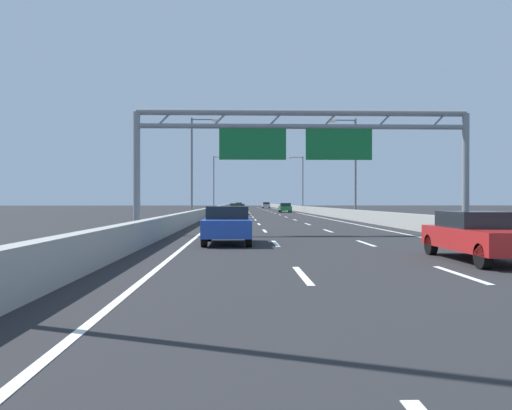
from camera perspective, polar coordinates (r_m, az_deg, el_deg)
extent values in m
plane|color=#262628|center=(99.42, 0.10, -0.59)|extent=(260.00, 260.00, 0.00)
cube|color=white|center=(12.05, 5.03, -7.54)|extent=(0.16, 3.00, 0.01)
cube|color=white|center=(20.97, 2.11, -4.17)|extent=(0.16, 3.00, 0.01)
cube|color=white|center=(29.94, 0.95, -2.81)|extent=(0.16, 3.00, 0.01)
cube|color=white|center=(38.92, 0.32, -2.08)|extent=(0.16, 3.00, 0.01)
cube|color=white|center=(47.91, -0.07, -1.62)|extent=(0.16, 3.00, 0.01)
cube|color=white|center=(56.90, -0.33, -1.31)|extent=(0.16, 3.00, 0.01)
cube|color=white|center=(65.89, -0.53, -1.08)|extent=(0.16, 3.00, 0.01)
cube|color=white|center=(74.89, -0.68, -0.90)|extent=(0.16, 3.00, 0.01)
cube|color=white|center=(83.88, -0.79, -0.77)|extent=(0.16, 3.00, 0.01)
cube|color=white|center=(92.88, -0.89, -0.66)|extent=(0.16, 3.00, 0.01)
cube|color=white|center=(101.88, -0.96, -0.57)|extent=(0.16, 3.00, 0.01)
cube|color=white|center=(110.88, -1.03, -0.49)|extent=(0.16, 3.00, 0.01)
cube|color=white|center=(119.88, -1.08, -0.43)|extent=(0.16, 3.00, 0.01)
cube|color=white|center=(128.87, -1.13, -0.37)|extent=(0.16, 3.00, 0.01)
cube|color=white|center=(137.87, -1.17, -0.32)|extent=(0.16, 3.00, 0.01)
cube|color=white|center=(146.87, -1.21, -0.28)|extent=(0.16, 3.00, 0.01)
cube|color=white|center=(155.87, -1.24, -0.24)|extent=(0.16, 3.00, 0.01)
cube|color=white|center=(12.98, 21.14, -7.00)|extent=(0.16, 3.00, 0.01)
cube|color=white|center=(21.51, 11.75, -4.06)|extent=(0.16, 3.00, 0.01)
cube|color=white|center=(30.32, 7.77, -2.77)|extent=(0.16, 3.00, 0.01)
cube|color=white|center=(39.21, 5.59, -2.06)|extent=(0.16, 3.00, 0.01)
cube|color=white|center=(48.15, 4.22, -1.61)|extent=(0.16, 3.00, 0.01)
cube|color=white|center=(57.10, 3.28, -1.30)|extent=(0.16, 3.00, 0.01)
cube|color=white|center=(66.07, 2.60, -1.07)|extent=(0.16, 3.00, 0.01)
cube|color=white|center=(75.04, 2.07, -0.90)|extent=(0.16, 3.00, 0.01)
cube|color=white|center=(84.02, 1.66, -0.77)|extent=(0.16, 3.00, 0.01)
cube|color=white|center=(93.01, 1.33, -0.66)|extent=(0.16, 3.00, 0.01)
cube|color=white|center=(101.99, 1.06, -0.57)|extent=(0.16, 3.00, 0.01)
cube|color=white|center=(110.98, 0.83, -0.49)|extent=(0.16, 3.00, 0.01)
cube|color=white|center=(119.97, 0.64, -0.43)|extent=(0.16, 3.00, 0.01)
cube|color=white|center=(128.96, 0.47, -0.37)|extent=(0.16, 3.00, 0.01)
cube|color=white|center=(137.96, 0.33, -0.32)|extent=(0.16, 3.00, 0.01)
cube|color=white|center=(146.95, 0.20, -0.28)|extent=(0.16, 3.00, 0.01)
cube|color=white|center=(155.95, 0.09, -0.24)|extent=(0.16, 3.00, 0.01)
cube|color=white|center=(87.40, -3.09, -0.72)|extent=(0.16, 176.00, 0.01)
cube|color=white|center=(87.78, 3.78, -0.72)|extent=(0.16, 176.00, 0.01)
cube|color=#9E9E99|center=(109.43, -3.69, -0.26)|extent=(0.45, 220.00, 0.95)
cube|color=#9E9E99|center=(109.83, 3.53, -0.26)|extent=(0.45, 220.00, 0.95)
cylinder|color=gray|center=(27.45, -12.72, 3.35)|extent=(0.36, 0.36, 6.20)
cylinder|color=gray|center=(29.35, 21.63, 3.14)|extent=(0.36, 0.36, 6.20)
cylinder|color=gray|center=(27.48, 5.05, 9.86)|extent=(16.85, 0.32, 0.32)
cylinder|color=gray|center=(27.37, 5.05, 8.42)|extent=(16.85, 0.26, 0.26)
cylinder|color=gray|center=(27.50, -9.82, 9.11)|extent=(0.74, 0.10, 0.74)
cylinder|color=gray|center=(27.25, -3.89, 9.20)|extent=(0.74, 0.10, 0.74)
cylinder|color=gray|center=(27.29, 2.09, 9.19)|extent=(0.74, 0.10, 0.74)
cylinder|color=gray|center=(27.62, 7.98, 9.08)|extent=(0.74, 0.10, 0.74)
cylinder|color=gray|center=(28.23, 13.68, 8.88)|extent=(0.74, 0.10, 0.74)
cylinder|color=gray|center=(29.09, 19.08, 8.62)|extent=(0.74, 0.10, 0.74)
cube|color=#146B33|center=(27.08, -0.36, 6.59)|extent=(3.40, 0.12, 1.60)
cube|color=#146B33|center=(27.54, 8.90, 6.48)|extent=(3.40, 0.12, 1.60)
cylinder|color=slate|center=(49.90, -6.93, 3.91)|extent=(0.20, 0.20, 9.50)
cylinder|color=slate|center=(50.31, -5.67, 9.15)|extent=(2.20, 0.12, 0.12)
cube|color=#F2EAC6|center=(50.23, -4.40, 9.05)|extent=(0.56, 0.28, 0.20)
cylinder|color=slate|center=(50.88, 10.65, 3.84)|extent=(0.20, 0.20, 9.50)
cylinder|color=slate|center=(51.14, 9.44, 9.00)|extent=(2.20, 0.12, 0.12)
cube|color=#F2EAC6|center=(50.93, 8.21, 8.93)|extent=(0.56, 0.28, 0.20)
cylinder|color=slate|center=(91.48, -4.57, 2.30)|extent=(0.20, 0.20, 9.50)
cylinder|color=slate|center=(91.71, -3.88, 5.17)|extent=(2.20, 0.12, 0.12)
cube|color=#F2EAC6|center=(91.66, -3.19, 5.11)|extent=(0.56, 0.28, 0.20)
cylinder|color=slate|center=(92.02, 5.06, 2.28)|extent=(0.20, 0.20, 9.50)
cylinder|color=slate|center=(92.17, 4.38, 5.15)|extent=(2.20, 0.12, 0.12)
cube|color=#F2EAC6|center=(92.05, 3.70, 5.09)|extent=(0.56, 0.28, 0.20)
cube|color=#2347AD|center=(20.89, -3.09, -2.41)|extent=(1.85, 4.10, 0.67)
cube|color=black|center=(21.08, -3.07, -0.80)|extent=(1.63, 1.91, 0.50)
cylinder|color=black|center=(22.44, -5.08, -3.07)|extent=(0.22, 0.64, 0.64)
cylinder|color=black|center=(22.40, -0.91, -3.08)|extent=(0.22, 0.64, 0.64)
cylinder|color=black|center=(19.45, -5.59, -3.60)|extent=(0.22, 0.64, 0.64)
cylinder|color=black|center=(19.40, -0.78, -3.61)|extent=(0.22, 0.64, 0.64)
cube|color=#A8ADB2|center=(133.22, 1.10, -0.07)|extent=(1.83, 4.31, 0.67)
cube|color=black|center=(132.66, 1.11, 0.19)|extent=(1.61, 1.88, 0.53)
cylinder|color=black|center=(134.79, 0.72, -0.21)|extent=(0.22, 0.64, 0.64)
cylinder|color=black|center=(134.87, 1.40, -0.21)|extent=(0.22, 0.64, 0.64)
cylinder|color=black|center=(131.58, 0.78, -0.22)|extent=(0.22, 0.64, 0.64)
cylinder|color=black|center=(131.66, 1.48, -0.22)|extent=(0.22, 0.64, 0.64)
cube|color=orange|center=(127.08, -1.87, -0.09)|extent=(1.74, 4.31, 0.68)
cube|color=black|center=(127.40, -1.87, 0.17)|extent=(1.53, 1.82, 0.45)
cylinder|color=black|center=(128.69, -2.21, -0.23)|extent=(0.22, 0.64, 0.64)
cylinder|color=black|center=(128.69, -1.53, -0.23)|extent=(0.22, 0.64, 0.64)
cylinder|color=black|center=(125.48, -2.22, -0.25)|extent=(0.22, 0.64, 0.64)
cylinder|color=black|center=(125.48, -1.52, -0.25)|extent=(0.22, 0.64, 0.64)
cube|color=#1E7A38|center=(81.51, 3.14, -0.36)|extent=(1.74, 4.62, 0.64)
cube|color=black|center=(80.95, 3.17, 0.04)|extent=(1.53, 2.10, 0.49)
cylinder|color=black|center=(83.21, 2.51, -0.56)|extent=(0.22, 0.64, 0.64)
cylinder|color=black|center=(83.33, 3.56, -0.56)|extent=(0.22, 0.64, 0.64)
cylinder|color=black|center=(79.70, 2.70, -0.60)|extent=(0.22, 0.64, 0.64)
cylinder|color=black|center=(79.83, 3.79, -0.60)|extent=(0.22, 0.64, 0.64)
cube|color=silver|center=(75.35, -2.20, -0.42)|extent=(1.70, 4.41, 0.61)
cube|color=black|center=(74.88, -2.20, -0.01)|extent=(1.50, 1.95, 0.48)
cylinder|color=black|center=(77.02, -2.74, -0.64)|extent=(0.22, 0.64, 0.64)
cylinder|color=black|center=(77.01, -1.63, -0.64)|extent=(0.22, 0.64, 0.64)
cylinder|color=black|center=(73.72, -2.78, -0.68)|extent=(0.22, 0.64, 0.64)
cylinder|color=black|center=(73.70, -1.63, -0.68)|extent=(0.22, 0.64, 0.64)
cube|color=yellow|center=(68.70, -1.88, -0.50)|extent=(1.75, 4.13, 0.62)
cube|color=black|center=(69.08, -1.88, -0.06)|extent=(1.54, 1.87, 0.43)
cylinder|color=black|center=(70.23, -2.50, -0.73)|extent=(0.22, 0.64, 0.64)
cylinder|color=black|center=(70.22, -1.26, -0.73)|extent=(0.22, 0.64, 0.64)
cylinder|color=black|center=(67.20, -2.54, -0.78)|extent=(0.22, 0.64, 0.64)
cylinder|color=black|center=(67.19, -1.23, -0.78)|extent=(0.22, 0.64, 0.64)
cube|color=red|center=(16.12, 22.98, -3.38)|extent=(1.71, 4.63, 0.60)
cube|color=black|center=(16.43, 22.44, -1.45)|extent=(1.51, 2.13, 0.46)
cylinder|color=black|center=(17.49, 18.32, -4.06)|extent=(0.22, 0.64, 0.64)
cylinder|color=black|center=(18.05, 22.78, -3.93)|extent=(0.22, 0.64, 0.64)
cylinder|color=black|center=(14.23, 23.23, -5.09)|extent=(0.22, 0.64, 0.64)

